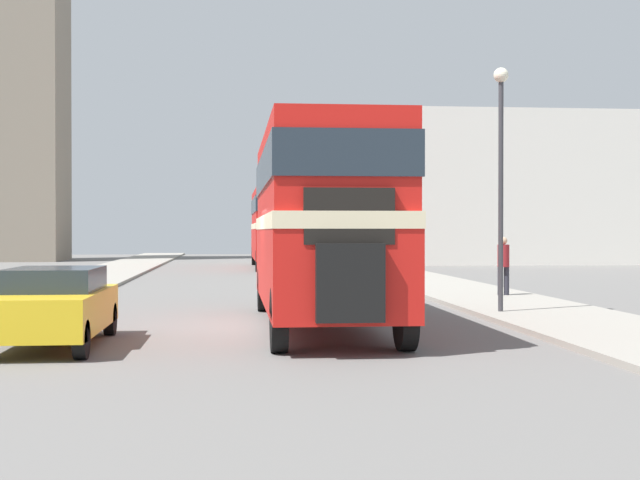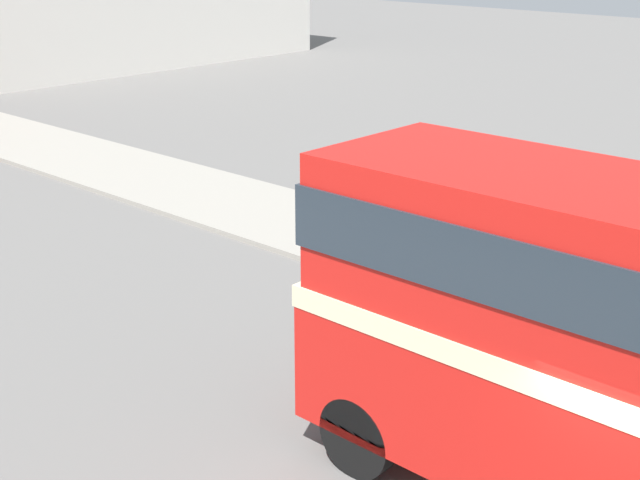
% 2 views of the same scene
% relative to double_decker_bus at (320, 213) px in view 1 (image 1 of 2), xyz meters
% --- Properties ---
extents(ground_plane, '(120.00, 120.00, 0.00)m').
position_rel_double_decker_bus_xyz_m(ground_plane, '(-1.07, 0.23, -2.45)').
color(ground_plane, slate).
extents(sidewalk_right, '(3.50, 120.00, 0.12)m').
position_rel_double_decker_bus_xyz_m(sidewalk_right, '(5.68, 0.23, -2.39)').
color(sidewalk_right, gray).
rests_on(sidewalk_right, ground_plane).
extents(double_decker_bus, '(2.47, 9.92, 4.09)m').
position_rel_double_decker_bus_xyz_m(double_decker_bus, '(0.00, 0.00, 0.00)').
color(double_decker_bus, red).
rests_on(double_decker_bus, ground_plane).
extents(bus_distant, '(2.54, 11.16, 4.26)m').
position_rel_double_decker_bus_xyz_m(bus_distant, '(0.53, 30.43, 0.09)').
color(bus_distant, red).
rests_on(bus_distant, ground_plane).
extents(car_parked_near, '(1.74, 4.24, 1.39)m').
position_rel_double_decker_bus_xyz_m(car_parked_near, '(-5.04, -2.74, -1.71)').
color(car_parked_near, gold).
rests_on(car_parked_near, ground_plane).
extents(pedestrian_walking, '(0.35, 0.35, 1.76)m').
position_rel_double_decker_bus_xyz_m(pedestrian_walking, '(6.27, 7.22, -1.33)').
color(pedestrian_walking, '#282833').
rests_on(pedestrian_walking, sidewalk_right).
extents(street_lamp, '(0.36, 0.36, 5.86)m').
position_rel_double_decker_bus_xyz_m(street_lamp, '(4.56, 1.94, 1.51)').
color(street_lamp, '#38383D').
rests_on(street_lamp, sidewalk_right).
extents(shop_building_block, '(19.98, 10.64, 9.39)m').
position_rel_double_decker_bus_xyz_m(shop_building_block, '(18.58, 37.78, 2.25)').
color(shop_building_block, silver).
rests_on(shop_building_block, ground_plane).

